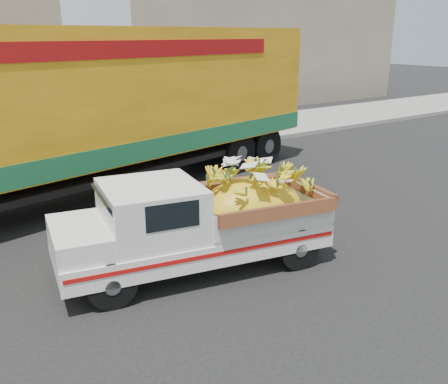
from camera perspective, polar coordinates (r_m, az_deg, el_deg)
ground at (r=8.72m, az=4.18°, el=-7.16°), size 100.00×100.00×0.00m
curb at (r=14.74m, az=-14.19°, el=3.06°), size 60.00×0.25×0.15m
sidewalk at (r=16.66m, az=-16.89°, el=4.48°), size 60.00×4.00×0.14m
building_right at (r=29.41m, az=5.21°, el=16.32°), size 14.00×6.00×6.00m
pickup_truck at (r=8.03m, az=-1.27°, el=-3.11°), size 4.52×2.39×1.51m
semi_trailer at (r=11.88m, az=-13.46°, el=9.77°), size 12.09×4.82×3.80m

